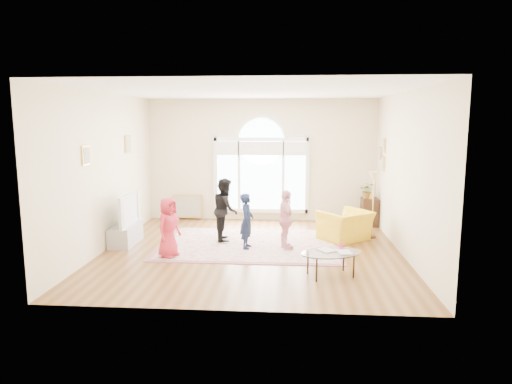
# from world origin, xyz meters

# --- Properties ---
(ground) EXTENTS (6.00, 6.00, 0.00)m
(ground) POSITION_xyz_m (0.00, 0.00, 0.00)
(ground) COLOR brown
(ground) RESTS_ON ground
(room_shell) EXTENTS (6.00, 6.00, 6.00)m
(room_shell) POSITION_xyz_m (0.01, 2.83, 1.57)
(room_shell) COLOR beige
(room_shell) RESTS_ON ground
(area_rug) EXTENTS (3.60, 2.60, 0.02)m
(area_rug) POSITION_xyz_m (-0.08, 0.48, 0.01)
(area_rug) COLOR beige
(area_rug) RESTS_ON ground
(rug_border) EXTENTS (3.80, 2.80, 0.01)m
(rug_border) POSITION_xyz_m (-0.08, 0.48, 0.01)
(rug_border) COLOR #935565
(rug_border) RESTS_ON ground
(tv_console) EXTENTS (0.45, 1.00, 0.42)m
(tv_console) POSITION_xyz_m (-2.75, 0.30, 0.21)
(tv_console) COLOR #9B9DA4
(tv_console) RESTS_ON ground
(television) EXTENTS (0.18, 1.18, 0.68)m
(television) POSITION_xyz_m (-2.74, 0.30, 0.76)
(television) COLOR black
(television) RESTS_ON tv_console
(coffee_table) EXTENTS (1.22, 0.99, 0.54)m
(coffee_table) POSITION_xyz_m (1.47, -1.43, 0.40)
(coffee_table) COLOR silver
(coffee_table) RESTS_ON ground
(armchair) EXTENTS (1.34, 1.32, 0.66)m
(armchair) POSITION_xyz_m (2.00, 0.98, 0.33)
(armchair) COLOR yellow
(armchair) RESTS_ON ground
(side_cabinet) EXTENTS (0.40, 0.50, 0.70)m
(side_cabinet) POSITION_xyz_m (2.78, 2.49, 0.35)
(side_cabinet) COLOR black
(side_cabinet) RESTS_ON ground
(floor_lamp) EXTENTS (0.31, 0.31, 1.51)m
(floor_lamp) POSITION_xyz_m (2.63, 1.26, 1.28)
(floor_lamp) COLOR black
(floor_lamp) RESTS_ON ground
(plant_pedestal) EXTENTS (0.20, 0.20, 0.70)m
(plant_pedestal) POSITION_xyz_m (2.70, 2.44, 0.35)
(plant_pedestal) COLOR white
(plant_pedestal) RESTS_ON ground
(potted_plant) EXTENTS (0.42, 0.39, 0.40)m
(potted_plant) POSITION_xyz_m (2.70, 2.44, 0.90)
(potted_plant) COLOR #33722D
(potted_plant) RESTS_ON plant_pedestal
(leaning_picture) EXTENTS (0.80, 0.14, 0.62)m
(leaning_picture) POSITION_xyz_m (-1.99, 2.90, 0.00)
(leaning_picture) COLOR tan
(leaning_picture) RESTS_ON ground
(child_red) EXTENTS (0.55, 0.66, 1.16)m
(child_red) POSITION_xyz_m (-1.57, -0.57, 0.60)
(child_red) COLOR #C5283D
(child_red) RESTS_ON area_rug
(child_navy) EXTENTS (0.30, 0.43, 1.14)m
(child_navy) POSITION_xyz_m (-0.11, 0.13, 0.59)
(child_navy) COLOR #131E37
(child_navy) RESTS_ON area_rug
(child_black) EXTENTS (0.62, 0.74, 1.37)m
(child_black) POSITION_xyz_m (-0.64, 0.74, 0.71)
(child_black) COLOR black
(child_black) RESTS_ON area_rug
(child_pink) EXTENTS (0.49, 0.77, 1.22)m
(child_pink) POSITION_xyz_m (0.69, 0.14, 0.63)
(child_pink) COLOR #FAABB7
(child_pink) RESTS_ON area_rug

